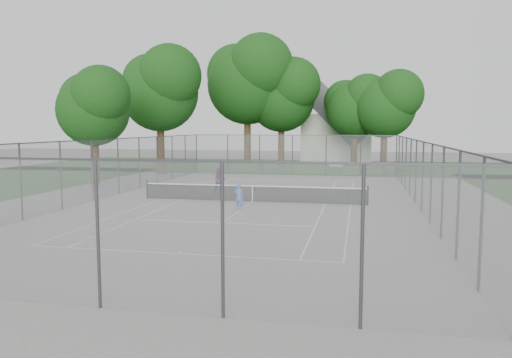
% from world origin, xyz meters
% --- Properties ---
extents(ground, '(120.00, 120.00, 0.00)m').
position_xyz_m(ground, '(0.00, 0.00, 0.00)').
color(ground, slate).
rests_on(ground, ground).
extents(grass_far, '(60.00, 20.00, 0.00)m').
position_xyz_m(grass_far, '(0.00, 26.00, 0.00)').
color(grass_far, '#1A4714').
rests_on(grass_far, ground).
extents(court_markings, '(11.03, 23.83, 0.01)m').
position_xyz_m(court_markings, '(0.00, 0.00, 0.01)').
color(court_markings, silver).
rests_on(court_markings, ground).
extents(tennis_net, '(12.87, 0.10, 1.10)m').
position_xyz_m(tennis_net, '(0.00, 0.00, 0.51)').
color(tennis_net, black).
rests_on(tennis_net, ground).
extents(perimeter_fence, '(18.08, 34.08, 3.52)m').
position_xyz_m(perimeter_fence, '(0.00, 0.00, 1.81)').
color(perimeter_fence, '#38383D').
rests_on(perimeter_fence, ground).
extents(tree_far_left, '(9.27, 8.47, 13.33)m').
position_xyz_m(tree_far_left, '(-5.24, 22.33, 9.17)').
color(tree_far_left, '#3C2915').
rests_on(tree_far_left, ground).
extents(tree_far_midleft, '(7.70, 7.03, 11.07)m').
position_xyz_m(tree_far_midleft, '(-1.87, 22.99, 7.61)').
color(tree_far_midleft, '#3C2915').
rests_on(tree_far_midleft, ground).
extents(tree_far_midright, '(6.47, 5.91, 9.31)m').
position_xyz_m(tree_far_midright, '(5.44, 22.89, 6.39)').
color(tree_far_midright, '#3C2915').
rests_on(tree_far_midright, ground).
extents(tree_far_right, '(6.61, 6.04, 9.50)m').
position_xyz_m(tree_far_right, '(8.22, 21.34, 6.53)').
color(tree_far_right, '#3C2915').
rests_on(tree_far_right, ground).
extents(tree_side_back, '(7.92, 7.23, 11.39)m').
position_xyz_m(tree_side_back, '(-11.62, 14.96, 7.83)').
color(tree_side_back, '#3C2915').
rests_on(tree_side_back, ground).
extents(tree_side_front, '(5.93, 5.41, 8.52)m').
position_xyz_m(tree_side_front, '(-12.84, 5.55, 5.85)').
color(tree_side_front, '#3C2915').
rests_on(tree_side_front, ground).
extents(hedge_left, '(3.67, 1.10, 0.92)m').
position_xyz_m(hedge_left, '(-4.80, 18.58, 0.46)').
color(hedge_left, '#204A17').
rests_on(hedge_left, ground).
extents(hedge_mid, '(3.24, 0.93, 1.02)m').
position_xyz_m(hedge_mid, '(1.57, 18.46, 0.51)').
color(hedge_mid, '#204A17').
rests_on(hedge_mid, ground).
extents(hedge_right, '(3.39, 1.24, 1.02)m').
position_xyz_m(hedge_right, '(6.19, 18.09, 0.51)').
color(hedge_right, '#204A17').
rests_on(hedge_right, ground).
extents(house, '(7.46, 5.78, 9.29)m').
position_xyz_m(house, '(3.37, 29.04, 3.74)').
color(house, silver).
rests_on(house, ground).
extents(girl_player, '(0.57, 0.45, 1.36)m').
position_xyz_m(girl_player, '(-0.12, -2.67, 0.68)').
color(girl_player, blue).
rests_on(girl_player, ground).
extents(woman_player, '(0.95, 0.85, 1.62)m').
position_xyz_m(woman_player, '(-2.93, 3.47, 0.81)').
color(woman_player, '#622163').
rests_on(woman_player, ground).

